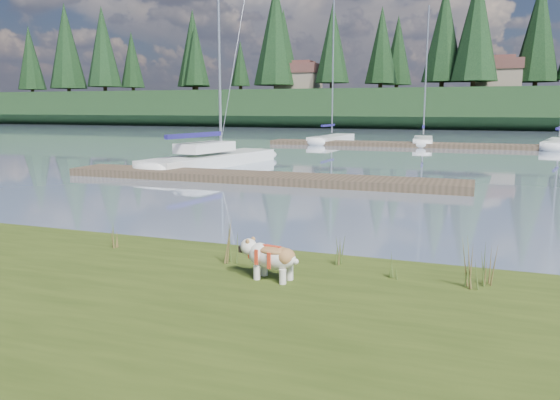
% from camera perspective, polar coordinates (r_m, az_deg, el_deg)
% --- Properties ---
extents(ground, '(200.00, 200.00, 0.00)m').
position_cam_1_polar(ground, '(40.63, 14.24, 5.40)').
color(ground, '#8394AD').
rests_on(ground, ground).
extents(bank, '(60.00, 9.00, 0.35)m').
position_cam_1_polar(bank, '(6.47, -21.55, -15.32)').
color(bank, '#394916').
rests_on(bank, ground).
extents(ridge, '(200.00, 20.00, 5.00)m').
position_cam_1_polar(ridge, '(83.43, 17.35, 9.04)').
color(ridge, black).
rests_on(ridge, ground).
extents(bulldog, '(0.96, 0.48, 0.56)m').
position_cam_1_polar(bulldog, '(7.96, -0.89, -5.86)').
color(bulldog, silver).
rests_on(bulldog, bank).
extents(sailboat_main, '(3.57, 9.92, 13.91)m').
position_cam_1_polar(sailboat_main, '(27.25, -6.26, 4.56)').
color(sailboat_main, white).
rests_on(sailboat_main, ground).
extents(dock_near, '(16.00, 2.00, 0.30)m').
position_cam_1_polar(dock_near, '(21.09, -2.59, 2.37)').
color(dock_near, '#4C3D2C').
rests_on(dock_near, ground).
extents(dock_far, '(26.00, 2.20, 0.30)m').
position_cam_1_polar(dock_far, '(40.47, 17.07, 5.47)').
color(dock_far, '#4C3D2C').
rests_on(dock_far, ground).
extents(sailboat_bg_1, '(2.22, 8.17, 12.03)m').
position_cam_1_polar(sailboat_bg_1, '(45.05, 5.73, 6.46)').
color(sailboat_bg_1, white).
rests_on(sailboat_bg_1, ground).
extents(sailboat_bg_2, '(1.86, 6.79, 10.22)m').
position_cam_1_polar(sailboat_bg_2, '(43.23, 14.73, 6.07)').
color(sailboat_bg_2, white).
rests_on(sailboat_bg_2, ground).
extents(sailboat_bg_3, '(3.29, 8.38, 12.05)m').
position_cam_1_polar(sailboat_bg_3, '(43.70, 27.22, 5.34)').
color(sailboat_bg_3, white).
rests_on(sailboat_bg_3, ground).
extents(weed_0, '(0.17, 0.14, 0.72)m').
position_cam_1_polar(weed_0, '(8.83, -4.78, -4.67)').
color(weed_0, '#475B23').
rests_on(weed_0, bank).
extents(weed_1, '(0.17, 0.14, 0.50)m').
position_cam_1_polar(weed_1, '(8.80, 6.11, -5.37)').
color(weed_1, '#475B23').
rests_on(weed_1, bank).
extents(weed_2, '(0.17, 0.14, 0.72)m').
position_cam_1_polar(weed_2, '(8.03, 19.35, -6.65)').
color(weed_2, '#475B23').
rests_on(weed_2, bank).
extents(weed_3, '(0.17, 0.14, 0.54)m').
position_cam_1_polar(weed_3, '(10.20, -17.22, -3.55)').
color(weed_3, '#475B23').
rests_on(weed_3, bank).
extents(weed_4, '(0.17, 0.14, 0.38)m').
position_cam_1_polar(weed_4, '(8.22, 11.42, -6.96)').
color(weed_4, '#475B23').
rests_on(weed_4, bank).
extents(weed_5, '(0.17, 0.14, 0.67)m').
position_cam_1_polar(weed_5, '(8.27, 20.87, -6.44)').
color(weed_5, '#475B23').
rests_on(weed_5, bank).
extents(mud_lip, '(60.00, 0.50, 0.14)m').
position_cam_1_polar(mud_lip, '(9.99, -4.60, -6.41)').
color(mud_lip, '#33281C').
rests_on(mud_lip, ground).
extents(conifer_0, '(5.72, 5.72, 14.15)m').
position_cam_1_polar(conifer_0, '(97.76, -18.01, 15.00)').
color(conifer_0, '#382619').
rests_on(conifer_0, ridge).
extents(conifer_1, '(4.40, 4.40, 11.30)m').
position_cam_1_polar(conifer_1, '(92.85, -8.80, 14.81)').
color(conifer_1, '#382619').
rests_on(conifer_1, ridge).
extents(conifer_2, '(6.60, 6.60, 16.05)m').
position_cam_1_polar(conifer_2, '(84.21, -0.46, 17.01)').
color(conifer_2, '#382619').
rests_on(conifer_2, ridge).
extents(conifer_3, '(4.84, 4.84, 12.25)m').
position_cam_1_polar(conifer_3, '(83.98, 10.56, 15.63)').
color(conifer_3, '#382619').
rests_on(conifer_3, ridge).
extents(conifer_4, '(6.16, 6.16, 15.10)m').
position_cam_1_polar(conifer_4, '(77.02, 19.83, 16.80)').
color(conifer_4, '#382619').
rests_on(conifer_4, ridge).
extents(house_0, '(6.30, 5.30, 4.65)m').
position_cam_1_polar(house_0, '(84.55, 1.99, 12.73)').
color(house_0, gray).
rests_on(house_0, ridge).
extents(house_1, '(6.30, 5.30, 4.65)m').
position_cam_1_polar(house_1, '(81.48, 21.76, 12.18)').
color(house_1, gray).
rests_on(house_1, ridge).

